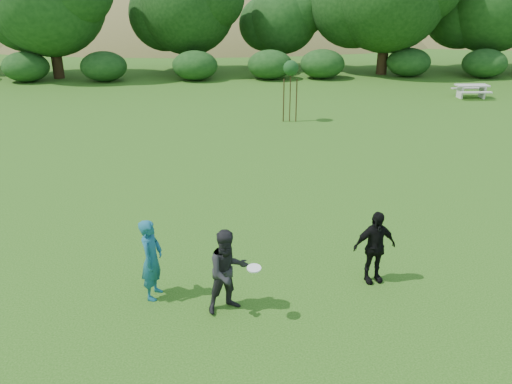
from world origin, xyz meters
TOP-DOWN VIEW (x-y plane):
  - ground at (0.00, 0.00)m, footprint 120.00×120.00m
  - player_teal at (-2.20, 0.08)m, footprint 0.53×0.70m
  - player_grey at (-0.66, -0.43)m, footprint 1.04×0.95m
  - player_black at (2.45, 0.52)m, footprint 1.02×0.60m
  - frisbee at (-0.16, -0.78)m, footprint 0.27×0.27m
  - sapling at (1.97, 14.41)m, footprint 0.70×0.70m
  - picnic_table at (12.90, 19.44)m, footprint 1.80×1.48m
  - hillside at (-0.56, 68.45)m, footprint 150.00×72.00m
  - tree_row at (3.23, 28.68)m, footprint 53.92×10.38m

SIDE VIEW (x-z plane):
  - hillside at x=-0.56m, z-range -37.97..14.03m
  - ground at x=0.00m, z-range 0.00..0.00m
  - picnic_table at x=12.90m, z-range 0.14..0.90m
  - player_black at x=2.45m, z-range 0.00..1.64m
  - player_teal at x=-2.20m, z-range 0.00..1.73m
  - player_grey at x=-0.66m, z-range 0.00..1.74m
  - frisbee at x=-0.16m, z-range 1.11..1.16m
  - sapling at x=1.97m, z-range 0.99..3.84m
  - tree_row at x=3.23m, z-range 0.06..9.69m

